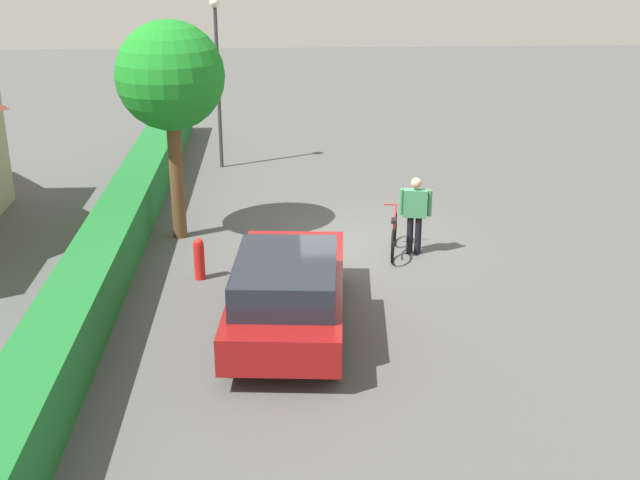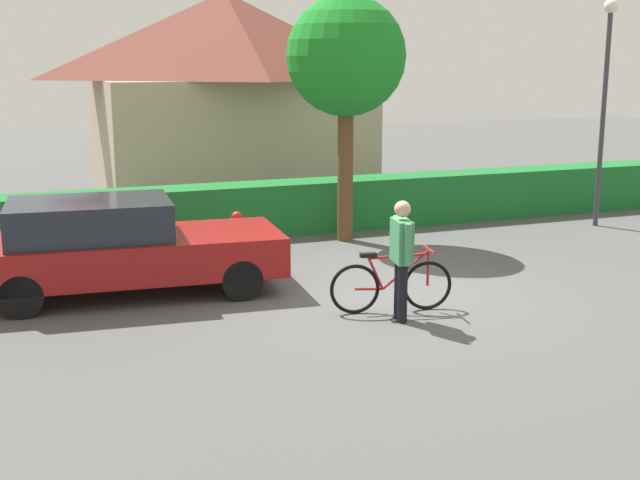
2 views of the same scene
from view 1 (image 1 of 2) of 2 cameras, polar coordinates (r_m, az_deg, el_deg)
The scene contains 8 objects.
ground_plane at distance 16.88m, azimuth 2.81°, elevation -0.50°, with size 60.00×60.00×0.00m, color #4E4E4E.
hedge_row at distance 16.93m, azimuth -13.83°, elevation 0.78°, with size 21.37×0.90×1.01m, color #1C6A2B.
parked_car_near at distance 13.14m, azimuth -2.27°, elevation -3.50°, with size 4.50×2.12×1.41m.
bicycle at distance 16.50m, azimuth 5.20°, elevation 0.33°, with size 1.69×0.52×0.87m.
person_rider at distance 16.32m, azimuth 6.67°, elevation 2.10°, with size 0.28×0.64×1.60m.
street_lamp at distance 22.14m, azimuth -7.20°, elevation 12.33°, with size 0.28×0.28×4.53m.
tree_kerbside at distance 16.82m, azimuth -10.43°, elevation 11.10°, with size 2.19×2.19×4.52m.
fire_hydrant at distance 15.37m, azimuth -8.45°, elevation -1.27°, with size 0.20×0.20×0.81m.
Camera 1 is at (-15.62, 1.65, 6.19)m, focal length 45.76 mm.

